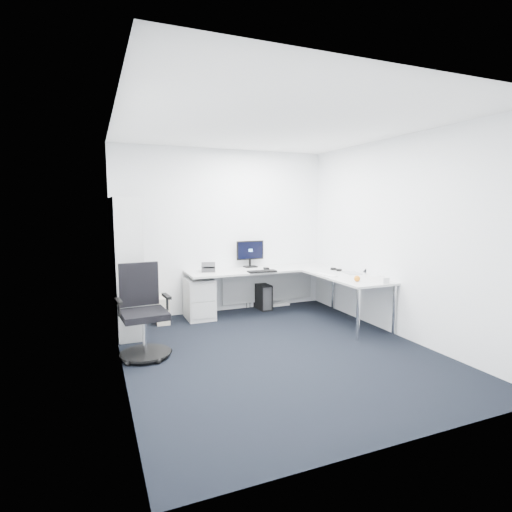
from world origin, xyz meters
name	(u,v)px	position (x,y,z in m)	size (l,w,h in m)	color
ground	(277,351)	(0.00, 0.00, 0.00)	(4.20, 4.20, 0.00)	black
ceiling	(279,125)	(0.00, 0.00, 2.70)	(4.20, 4.20, 0.00)	white
wall_back	(224,231)	(0.00, 2.10, 1.35)	(3.60, 0.02, 2.70)	white
wall_front	(406,267)	(0.00, -2.10, 1.35)	(3.60, 0.02, 2.70)	white
wall_left	(119,248)	(-1.80, 0.00, 1.35)	(0.02, 4.20, 2.70)	white
wall_right	(397,237)	(1.80, 0.00, 1.35)	(0.02, 4.20, 2.70)	white
l_desk	(271,295)	(0.55, 1.40, 0.37)	(2.51, 1.41, 0.73)	#BCBEBE
drawer_pedestal	(199,299)	(-0.53, 1.77, 0.32)	(0.42, 0.52, 0.64)	#BCBEBE
bookshelf	(126,266)	(-1.62, 1.45, 0.94)	(0.37, 0.94, 1.89)	#B0B2B2
task_chair	(144,312)	(-1.53, 0.41, 0.55)	(0.62, 0.62, 1.10)	black
black_pc_tower	(262,296)	(0.64, 1.96, 0.22)	(0.20, 0.44, 0.43)	black
beige_pc_tower	(163,309)	(-1.10, 1.78, 0.20)	(0.19, 0.43, 0.41)	beige
power_strip	(279,305)	(0.99, 1.99, 0.02)	(0.39, 0.07, 0.04)	silver
monitor	(250,254)	(0.43, 1.99, 0.97)	(0.48, 0.15, 0.46)	black
black_keyboard	(262,271)	(0.42, 1.46, 0.74)	(0.46, 0.16, 0.02)	black
mouse	(266,269)	(0.58, 1.65, 0.75)	(0.07, 0.11, 0.04)	black
desk_phone	(208,267)	(-0.35, 1.83, 0.81)	(0.21, 0.21, 0.15)	#2F2F32
laptop	(352,267)	(1.66, 0.80, 0.84)	(0.30, 0.29, 0.21)	#B8BBBF
white_keyboard	(326,275)	(1.20, 0.83, 0.74)	(0.12, 0.41, 0.01)	silver
headphones	(336,269)	(1.60, 1.15, 0.76)	(0.13, 0.21, 0.06)	black
orange_fruit	(357,279)	(1.33, 0.22, 0.78)	(0.08, 0.08, 0.08)	orange
tissue_box	(380,280)	(1.57, 0.05, 0.77)	(0.12, 0.24, 0.08)	silver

